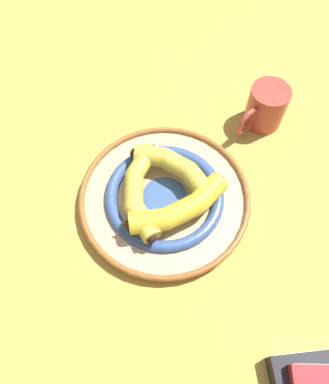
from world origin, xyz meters
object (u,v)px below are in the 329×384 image
object	(u,v)px
coffee_mug	(265,107)
banana_b	(139,189)
decorative_bowl	(164,197)
banana_c	(178,209)
banana_a	(176,168)

from	to	relation	value
coffee_mug	banana_b	bearing A→B (deg)	-4.93
banana_b	decorative_bowl	bearing A→B (deg)	90.21
decorative_bowl	banana_c	world-z (taller)	banana_c
decorative_bowl	banana_b	size ratio (longest dim) A/B	1.55
coffee_mug	decorative_bowl	bearing A→B (deg)	0.52
banana_a	coffee_mug	distance (m)	0.24
decorative_bowl	banana_c	size ratio (longest dim) A/B	1.66
banana_c	coffee_mug	size ratio (longest dim) A/B	1.78
banana_b	coffee_mug	size ratio (longest dim) A/B	1.91
banana_c	banana_a	bearing A→B (deg)	63.39
banana_a	banana_c	xyz separation A→B (m)	(-0.00, 0.09, 0.00)
banana_b	banana_c	bearing A→B (deg)	57.57
banana_b	banana_c	size ratio (longest dim) A/B	1.07
banana_a	decorative_bowl	bearing A→B (deg)	97.21
banana_b	banana_c	distance (m)	0.08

